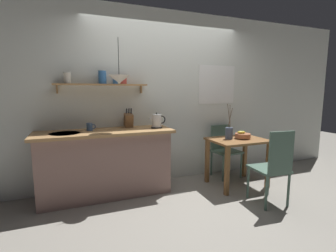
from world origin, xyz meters
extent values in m
plane|color=gray|center=(0.00, 0.00, 0.00)|extent=(14.00, 14.00, 0.00)
cube|color=silver|center=(0.20, 0.65, 1.35)|extent=(6.80, 0.10, 2.70)
cube|color=white|center=(0.94, 0.59, 1.57)|extent=(0.70, 0.01, 0.65)
cube|color=silver|center=(0.94, 0.60, 1.57)|extent=(0.64, 0.01, 0.59)
cube|color=gray|center=(-1.00, 0.32, 0.44)|extent=(1.74, 0.52, 0.89)
cube|color=tan|center=(-1.00, 0.30, 0.91)|extent=(1.83, 0.63, 0.04)
cylinder|color=#B7BABF|center=(-1.51, 0.28, 0.92)|extent=(0.38, 0.38, 0.01)
cube|color=tan|center=(-1.00, 0.49, 1.55)|extent=(1.26, 0.18, 0.02)
cube|color=#99754C|center=(-1.58, 0.57, 1.49)|extent=(0.02, 0.06, 0.12)
cube|color=#99754C|center=(-0.42, 0.57, 1.49)|extent=(0.02, 0.06, 0.12)
cylinder|color=beige|center=(-1.44, 0.49, 1.63)|extent=(0.09, 0.09, 0.14)
cylinder|color=silver|center=(-1.44, 0.49, 1.70)|extent=(0.09, 0.09, 0.01)
cylinder|color=#3366A3|center=(-0.99, 0.49, 1.65)|extent=(0.11, 0.11, 0.18)
cylinder|color=silver|center=(-0.99, 0.49, 1.75)|extent=(0.11, 0.11, 0.01)
cylinder|color=#3366A3|center=(-0.81, 0.49, 1.62)|extent=(0.07, 0.07, 0.11)
cylinder|color=silver|center=(-0.81, 0.49, 1.68)|extent=(0.07, 0.07, 0.01)
cylinder|color=#BC4238|center=(-0.70, 0.49, 1.63)|extent=(0.10, 0.10, 0.13)
cylinder|color=silver|center=(-0.70, 0.49, 1.70)|extent=(0.11, 0.11, 0.01)
cube|color=brown|center=(0.94, -0.04, 0.72)|extent=(0.83, 0.64, 0.03)
cube|color=brown|center=(0.57, -0.31, 0.35)|extent=(0.06, 0.06, 0.70)
cube|color=brown|center=(1.30, -0.31, 0.35)|extent=(0.06, 0.06, 0.70)
cube|color=brown|center=(0.57, 0.24, 0.35)|extent=(0.06, 0.06, 0.70)
cube|color=brown|center=(1.30, 0.24, 0.35)|extent=(0.06, 0.06, 0.70)
cube|color=#4C6B5B|center=(0.94, -0.69, 0.46)|extent=(0.43, 0.47, 0.03)
cube|color=#4C6B5B|center=(0.92, -0.89, 0.73)|extent=(0.34, 0.06, 0.52)
cylinder|color=#4C6B5B|center=(1.12, -0.51, 0.22)|extent=(0.03, 0.03, 0.44)
cylinder|color=#4C6B5B|center=(0.79, -0.49, 0.22)|extent=(0.03, 0.03, 0.44)
cylinder|color=#4C6B5B|center=(1.09, -0.89, 0.22)|extent=(0.03, 0.03, 0.44)
cylinder|color=#4C6B5B|center=(0.76, -0.86, 0.22)|extent=(0.03, 0.03, 0.44)
cube|color=#4C6B5B|center=(1.00, 0.34, 0.44)|extent=(0.46, 0.42, 0.03)
cube|color=#4C6B5B|center=(0.99, 0.52, 0.66)|extent=(0.38, 0.06, 0.42)
cylinder|color=#4C6B5B|center=(0.83, 0.16, 0.21)|extent=(0.03, 0.03, 0.43)
cylinder|color=#4C6B5B|center=(1.20, 0.19, 0.21)|extent=(0.03, 0.03, 0.43)
cylinder|color=#4C6B5B|center=(0.81, 0.49, 0.21)|extent=(0.03, 0.03, 0.43)
cylinder|color=#4C6B5B|center=(1.18, 0.52, 0.21)|extent=(0.03, 0.03, 0.43)
cylinder|color=#BC704C|center=(1.03, -0.04, 0.74)|extent=(0.11, 0.11, 0.01)
cylinder|color=#BC704C|center=(1.03, -0.04, 0.78)|extent=(0.24, 0.24, 0.07)
ellipsoid|color=yellow|center=(1.00, -0.04, 0.83)|extent=(0.14, 0.10, 0.04)
cylinder|color=#475675|center=(0.81, 0.01, 0.82)|extent=(0.11, 0.11, 0.18)
cylinder|color=brown|center=(0.80, 0.02, 1.09)|extent=(0.07, 0.01, 0.36)
cylinder|color=brown|center=(0.81, 0.01, 1.08)|extent=(0.02, 0.04, 0.35)
cylinder|color=brown|center=(0.82, 0.01, 1.06)|extent=(0.07, 0.01, 0.29)
cylinder|color=black|center=(-0.27, 0.27, 0.94)|extent=(0.16, 0.16, 0.02)
cylinder|color=silver|center=(-0.27, 0.27, 1.04)|extent=(0.14, 0.14, 0.18)
sphere|color=black|center=(-0.27, 0.27, 1.14)|extent=(0.02, 0.02, 0.02)
cone|color=silver|center=(-0.36, 0.27, 1.07)|extent=(0.04, 0.04, 0.04)
torus|color=black|center=(-0.19, 0.27, 1.05)|extent=(0.12, 0.02, 0.12)
cube|color=brown|center=(-0.64, 0.47, 1.03)|extent=(0.12, 0.17, 0.21)
cylinder|color=black|center=(-0.67, 0.43, 1.17)|extent=(0.02, 0.03, 0.08)
cylinder|color=black|center=(-0.64, 0.43, 1.17)|extent=(0.02, 0.03, 0.08)
cylinder|color=black|center=(-0.60, 0.43, 1.17)|extent=(0.02, 0.03, 0.08)
cylinder|color=#3D5B89|center=(-1.20, 0.38, 0.98)|extent=(0.08, 0.08, 0.10)
torus|color=#3D5B89|center=(-1.15, 0.38, 0.98)|extent=(0.07, 0.01, 0.07)
cylinder|color=black|center=(-0.81, 0.19, 1.91)|extent=(0.01, 0.01, 0.48)
cone|color=silver|center=(-0.81, 0.19, 1.61)|extent=(0.29, 0.29, 0.10)
sphere|color=white|center=(-0.81, 0.19, 1.58)|extent=(0.04, 0.04, 0.04)
camera|label=1|loc=(-1.40, -3.07, 1.47)|focal=26.13mm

